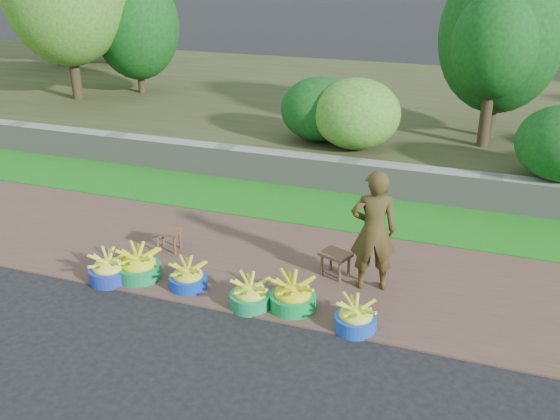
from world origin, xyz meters
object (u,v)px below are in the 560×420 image
(basin_a, at_px, (109,269))
(basin_d, at_px, (250,295))
(basin_f, at_px, (356,317))
(stool_right, at_px, (336,258))
(basin_c, at_px, (188,277))
(stool_left, at_px, (168,234))
(basin_e, at_px, (293,296))
(vendor_woman, at_px, (374,231))
(basin_b, at_px, (139,266))

(basin_a, relative_size, basin_d, 1.04)
(basin_f, xyz_separation_m, stool_right, (-0.51, 1.04, 0.12))
(basin_f, distance_m, stool_right, 1.16)
(basin_c, height_order, stool_left, basin_c)
(basin_a, xyz_separation_m, stool_left, (0.28, 0.96, 0.09))
(basin_f, distance_m, stool_left, 2.94)
(basin_a, bearing_deg, basin_e, 3.86)
(basin_c, bearing_deg, basin_e, -0.66)
(basin_f, xyz_separation_m, vendor_woman, (-0.04, 0.91, 0.60))
(basin_e, relative_size, basin_f, 1.16)
(basin_e, bearing_deg, basin_c, 179.34)
(basin_e, bearing_deg, stool_left, 158.31)
(basin_b, distance_m, stool_left, 0.79)
(basin_a, height_order, basin_c, basin_a)
(basin_a, distance_m, basin_b, 0.35)
(stool_right, bearing_deg, basin_d, -125.40)
(basin_c, height_order, basin_f, basin_c)
(basin_e, distance_m, stool_right, 0.92)
(basin_f, relative_size, vendor_woman, 0.31)
(basin_a, bearing_deg, basin_c, 9.86)
(basin_c, distance_m, basin_d, 0.86)
(basin_b, xyz_separation_m, basin_d, (1.52, -0.13, -0.02))
(basin_a, height_order, stool_left, basin_a)
(stool_right, bearing_deg, basin_c, -150.90)
(basin_c, distance_m, basin_e, 1.32)
(basin_e, height_order, basin_f, basin_e)
(basin_d, distance_m, basin_f, 1.22)
(vendor_woman, bearing_deg, basin_c, 2.88)
(basin_d, relative_size, vendor_woman, 0.32)
(basin_c, height_order, basin_e, basin_e)
(basin_c, xyz_separation_m, basin_f, (2.07, -0.17, -0.00))
(basin_b, height_order, stool_right, basin_b)
(basin_a, xyz_separation_m, basin_c, (0.98, 0.17, -0.01))
(basin_d, distance_m, stool_right, 1.23)
(basin_d, bearing_deg, basin_f, -1.71)
(basin_e, bearing_deg, stool_right, 74.61)
(basin_f, bearing_deg, stool_right, 116.14)
(basin_f, height_order, vendor_woman, vendor_woman)
(basin_f, bearing_deg, basin_c, 175.41)
(basin_c, distance_m, stool_right, 1.79)
(basin_c, relative_size, vendor_woman, 0.31)
(basin_d, relative_size, basin_e, 0.90)
(basin_f, height_order, stool_right, basin_f)
(stool_left, bearing_deg, basin_f, -19.01)
(basin_c, height_order, vendor_woman, vendor_woman)
(basin_a, bearing_deg, basin_b, 28.70)
(basin_b, relative_size, basin_d, 1.14)
(basin_d, bearing_deg, basin_e, 13.81)
(basin_e, xyz_separation_m, vendor_woman, (0.71, 0.76, 0.58))
(basin_e, xyz_separation_m, stool_left, (-2.02, 0.81, 0.07))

